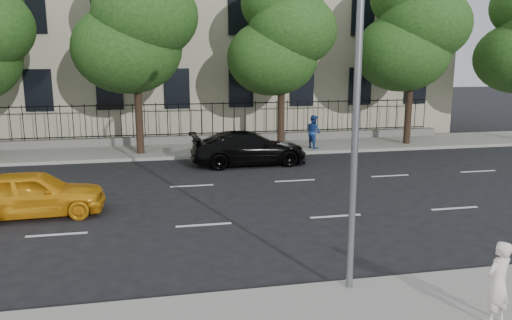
# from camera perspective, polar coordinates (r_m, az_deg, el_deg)

# --- Properties ---
(ground) EXTENTS (120.00, 120.00, 0.00)m
(ground) POSITION_cam_1_polar(r_m,az_deg,el_deg) (12.21, -4.82, -11.21)
(ground) COLOR black
(ground) RESTS_ON ground
(far_sidewalk) EXTENTS (60.00, 4.00, 0.15)m
(far_sidewalk) POSITION_cam_1_polar(r_m,az_deg,el_deg) (25.64, -8.52, 1.13)
(far_sidewalk) COLOR gray
(far_sidewalk) RESTS_ON ground
(lane_markings) EXTENTS (49.60, 4.62, 0.01)m
(lane_markings) POSITION_cam_1_polar(r_m,az_deg,el_deg) (16.67, -6.75, -4.87)
(lane_markings) COLOR silver
(lane_markings) RESTS_ON ground
(iron_fence) EXTENTS (30.00, 0.50, 2.20)m
(iron_fence) POSITION_cam_1_polar(r_m,az_deg,el_deg) (27.22, -8.75, 2.96)
(iron_fence) COLOR slate
(iron_fence) RESTS_ON far_sidewalk
(street_light) EXTENTS (0.25, 3.32, 8.05)m
(street_light) POSITION_cam_1_polar(r_m,az_deg,el_deg) (10.13, 10.52, 13.78)
(street_light) COLOR slate
(street_light) RESTS_ON near_sidewalk
(tree_c) EXTENTS (5.89, 5.50, 9.80)m
(tree_c) POSITION_cam_1_polar(r_m,az_deg,el_deg) (24.60, -13.63, 15.32)
(tree_c) COLOR #382619
(tree_c) RESTS_ON far_sidewalk
(tree_d) EXTENTS (5.34, 4.94, 8.84)m
(tree_d) POSITION_cam_1_polar(r_m,az_deg,el_deg) (25.35, 2.96, 14.21)
(tree_d) COLOR #382619
(tree_d) RESTS_ON far_sidewalk
(tree_e) EXTENTS (5.71, 5.31, 9.46)m
(tree_e) POSITION_cam_1_polar(r_m,az_deg,el_deg) (27.94, 17.46, 14.21)
(tree_e) COLOR #382619
(tree_e) RESTS_ON far_sidewalk
(yellow_taxi) EXTENTS (4.23, 1.86, 1.42)m
(yellow_taxi) POSITION_cam_1_polar(r_m,az_deg,el_deg) (16.46, -24.13, -3.52)
(yellow_taxi) COLOR #F2A316
(yellow_taxi) RESTS_ON ground
(black_sedan) EXTENTS (5.23, 2.26, 1.50)m
(black_sedan) POSITION_cam_1_polar(r_m,az_deg,el_deg) (22.18, -0.83, 1.37)
(black_sedan) COLOR black
(black_sedan) RESTS_ON ground
(woman_near) EXTENTS (0.63, 0.51, 1.51)m
(woman_near) POSITION_cam_1_polar(r_m,az_deg,el_deg) (9.87, 25.90, -12.48)
(woman_near) COLOR white
(woman_near) RESTS_ON near_sidewalk
(pedestrian_far) EXTENTS (0.88, 0.99, 1.69)m
(pedestrian_far) POSITION_cam_1_polar(r_m,az_deg,el_deg) (25.54, 6.59, 3.24)
(pedestrian_far) COLOR navy
(pedestrian_far) RESTS_ON far_sidewalk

